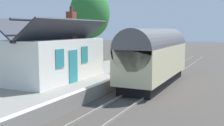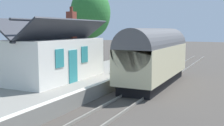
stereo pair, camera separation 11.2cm
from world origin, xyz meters
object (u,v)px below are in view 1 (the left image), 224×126
Objects in this scene: bench_by_lamp at (125,60)px; planter_by_door at (145,59)px; station_building at (57,58)px; lamp_post_platform at (145,40)px; planter_edge_near at (145,56)px; tree_mid_background at (90,13)px; planter_edge_far at (116,68)px; train at (155,56)px.

planter_by_door is (0.77, -1.71, 0.07)m from bench_by_lamp.
station_building is at bearing 164.05° from planter_by_door.
planter_by_door is at bearing -159.72° from lamp_post_platform.
bench_by_lamp is at bearing 114.38° from planter_by_door.
lamp_post_platform reaches higher than planter_edge_near.
lamp_post_platform is at bearing -90.72° from tree_mid_background.
planter_edge_far is at bearing -139.04° from tree_mid_background.
lamp_post_platform is (2.39, -1.11, 1.85)m from bench_by_lamp.
station_building reaches higher than planter_edge_near.
lamp_post_platform is at bearing 1.95° from planter_edge_far.
planter_edge_far is at bearing -175.62° from planter_edge_near.
station_building is 2.42× the size of lamp_post_platform.
train is 6.08m from bench_by_lamp.
train reaches higher than lamp_post_platform.
station_building is 0.89× the size of tree_mid_background.
train is 5.71m from planter_by_door.
planter_by_door is at bearing 26.11° from train.
planter_edge_near is 7.78m from tree_mid_background.
planter_edge_far is 0.24× the size of lamp_post_platform.
station_building is at bearing 147.90° from planter_edge_far.
lamp_post_platform is at bearing 24.75° from train.
tree_mid_background is (-1.43, 6.02, 4.71)m from planter_edge_near.
lamp_post_platform is at bearing 20.28° from planter_by_door.
train reaches higher than planter_edge_far.
tree_mid_background is at bearing 76.46° from planter_by_door.
bench_by_lamp reaches higher than planter_edge_far.
station_building is 10.25× the size of planter_edge_far.
lamp_post_platform is (7.66, 0.26, 1.93)m from planter_edge_far.
station_building is 13.40m from planter_edge_near.
planter_edge_far is at bearing -165.40° from bench_by_lamp.
planter_edge_far is 6.05m from planter_by_door.
planter_by_door is (10.11, -2.89, -0.95)m from station_building.
planter_edge_near is (9.17, 0.70, 0.12)m from planter_edge_far.
tree_mid_background is at bearing 54.64° from train.
lamp_post_platform is (1.62, 0.60, 1.78)m from planter_by_door.
station_building reaches higher than train.
planter_by_door is at bearing -3.20° from planter_edge_far.
planter_by_door is at bearing -161.63° from planter_edge_near.
planter_by_door is 8.64m from tree_mid_background.
train is at bearing -156.74° from planter_edge_near.
tree_mid_background is (7.74, 6.72, 4.83)m from planter_edge_far.
station_building is at bearing -160.54° from tree_mid_background.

